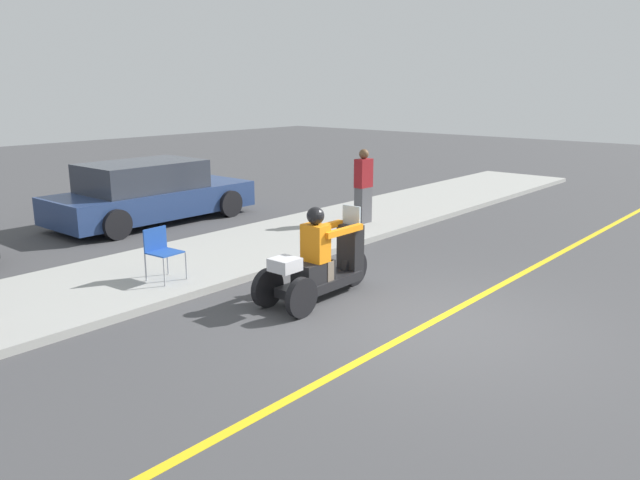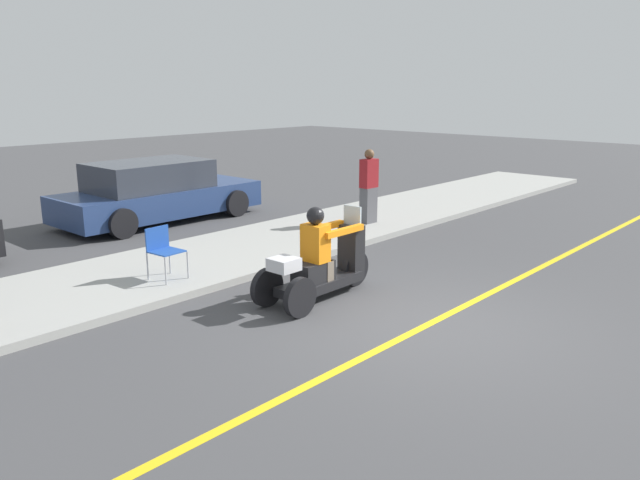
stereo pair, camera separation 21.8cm
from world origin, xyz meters
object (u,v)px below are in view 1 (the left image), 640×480
spectator_near_curb (363,188)px  parked_car_lot_left (149,193)px  folding_chair_set_back (161,248)px  motorcycle_trike (320,266)px

spectator_near_curb → parked_car_lot_left: (-2.75, 4.13, -0.23)m
spectator_near_curb → folding_chair_set_back: size_ratio=2.00×
folding_chair_set_back → parked_car_lot_left: parked_car_lot_left is taller
parked_car_lot_left → folding_chair_set_back: bearing=-122.5°
spectator_near_curb → parked_car_lot_left: bearing=123.7°
motorcycle_trike → parked_car_lot_left: size_ratio=0.46×
spectator_near_curb → folding_chair_set_back: spectator_near_curb is taller
motorcycle_trike → folding_chair_set_back: bearing=117.9°
parked_car_lot_left → spectator_near_curb: bearing=-56.3°
spectator_near_curb → folding_chair_set_back: 5.46m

